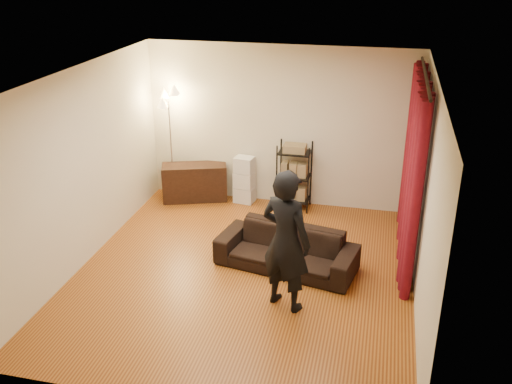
% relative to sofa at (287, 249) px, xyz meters
% --- Properties ---
extents(floor, '(5.00, 5.00, 0.00)m').
position_rel_sofa_xyz_m(floor, '(-0.53, -0.31, -0.28)').
color(floor, '#99591D').
rests_on(floor, ground).
extents(ceiling, '(5.00, 5.00, 0.00)m').
position_rel_sofa_xyz_m(ceiling, '(-0.53, -0.31, 2.42)').
color(ceiling, white).
rests_on(ceiling, ground).
extents(wall_back, '(5.00, 0.00, 5.00)m').
position_rel_sofa_xyz_m(wall_back, '(-0.53, 2.19, 1.07)').
color(wall_back, beige).
rests_on(wall_back, ground).
extents(wall_front, '(5.00, 0.00, 5.00)m').
position_rel_sofa_xyz_m(wall_front, '(-0.53, -2.81, 1.07)').
color(wall_front, beige).
rests_on(wall_front, ground).
extents(wall_left, '(0.00, 5.00, 5.00)m').
position_rel_sofa_xyz_m(wall_left, '(-2.78, -0.31, 1.07)').
color(wall_left, beige).
rests_on(wall_left, ground).
extents(wall_right, '(0.00, 5.00, 5.00)m').
position_rel_sofa_xyz_m(wall_right, '(1.72, -0.31, 1.07)').
color(wall_right, beige).
rests_on(wall_right, ground).
extents(curtain_rod, '(0.04, 2.65, 0.04)m').
position_rel_sofa_xyz_m(curtain_rod, '(1.62, 0.81, 2.30)').
color(curtain_rod, black).
rests_on(curtain_rod, wall_right).
extents(curtain, '(0.22, 2.65, 2.55)m').
position_rel_sofa_xyz_m(curtain, '(1.60, 0.81, 1.00)').
color(curtain, '#610B16').
rests_on(curtain, ground).
extents(sofa, '(2.02, 1.10, 0.56)m').
position_rel_sofa_xyz_m(sofa, '(0.00, 0.00, 0.00)').
color(sofa, black).
rests_on(sofa, ground).
extents(person, '(0.77, 0.66, 1.80)m').
position_rel_sofa_xyz_m(person, '(0.14, -0.90, 0.62)').
color(person, black).
rests_on(person, ground).
extents(media_cabinet, '(1.18, 0.75, 0.65)m').
position_rel_sofa_xyz_m(media_cabinet, '(-1.98, 1.91, 0.04)').
color(media_cabinet, black).
rests_on(media_cabinet, ground).
extents(storage_boxes, '(0.37, 0.31, 0.83)m').
position_rel_sofa_xyz_m(storage_boxes, '(-1.11, 2.00, 0.14)').
color(storage_boxes, beige).
rests_on(storage_boxes, ground).
extents(wire_shelf, '(0.60, 0.49, 1.15)m').
position_rel_sofa_xyz_m(wire_shelf, '(-0.24, 1.96, 0.30)').
color(wire_shelf, black).
rests_on(wire_shelf, ground).
extents(floor_lamp, '(0.38, 0.38, 1.96)m').
position_rel_sofa_xyz_m(floor_lamp, '(-2.37, 1.91, 0.70)').
color(floor_lamp, silver).
rests_on(floor_lamp, ground).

